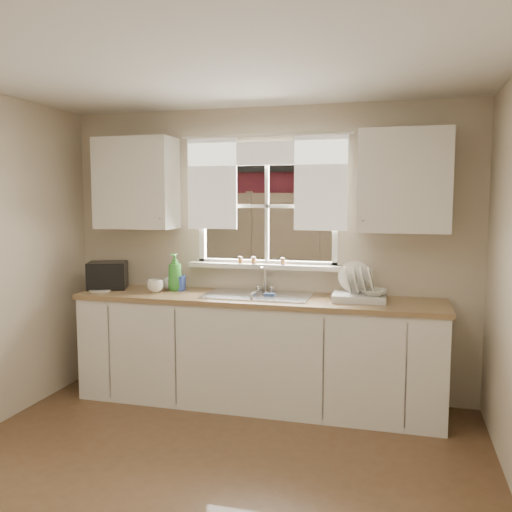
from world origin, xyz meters
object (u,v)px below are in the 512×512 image
(black_appliance, at_px, (108,275))
(dish_rack, at_px, (359,291))
(soap_bottle_a, at_px, (175,272))
(cup, at_px, (155,286))

(black_appliance, bearing_deg, dish_rack, -21.35)
(dish_rack, relative_size, black_appliance, 1.29)
(dish_rack, height_order, soap_bottle_a, soap_bottle_a)
(soap_bottle_a, bearing_deg, cup, -118.66)
(dish_rack, xyz_separation_m, cup, (-1.73, -0.06, -0.02))
(cup, bearing_deg, soap_bottle_a, 41.15)
(soap_bottle_a, distance_m, cup, 0.21)
(black_appliance, bearing_deg, soap_bottle_a, -15.49)
(cup, bearing_deg, dish_rack, -1.57)
(dish_rack, distance_m, soap_bottle_a, 1.60)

